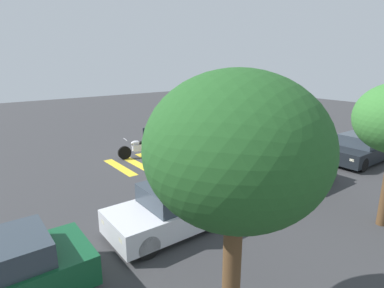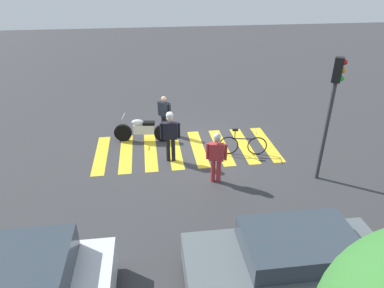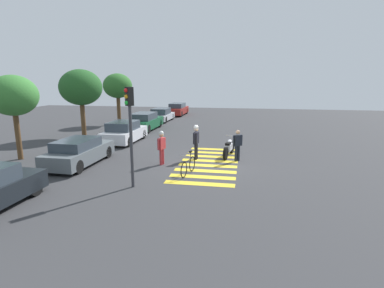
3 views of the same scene
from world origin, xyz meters
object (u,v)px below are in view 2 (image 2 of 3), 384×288
Objects in this scene: police_motorcycle at (143,130)px; officer_by_motorcycle at (170,133)px; leaning_bicycle at (243,145)px; car_grey_coupe at (288,260)px; car_white_van at (8,287)px; officer_on_foot at (164,113)px; pedestrian_bystander at (216,154)px; traffic_light_pole at (332,101)px.

officer_by_motorcycle is at bearing 119.35° from police_motorcycle.
leaning_bicycle is 5.71m from car_grey_coupe.
car_white_van is at bearing 69.91° from police_motorcycle.
officer_on_foot is 0.40× the size of car_white_van.
car_white_van is (4.88, 3.99, -0.30)m from pedestrian_bystander.
officer_by_motorcycle is at bearing 1.71° from leaning_bicycle.
traffic_light_pole is at bearing 175.31° from pedestrian_bystander.
pedestrian_bystander reaches higher than leaning_bicycle.
officer_on_foot is at bearing -69.77° from pedestrian_bystander.
officer_on_foot is 0.96× the size of pedestrian_bystander.
officer_by_motorcycle reaches higher than pedestrian_bystander.
pedestrian_bystander is 4.14m from car_grey_coupe.
pedestrian_bystander is at bearing 50.40° from leaning_bicycle.
officer_by_motorcycle is at bearing -70.27° from car_grey_coupe.
officer_by_motorcycle is 1.08× the size of pedestrian_bystander.
pedestrian_bystander is (1.32, 1.60, 0.59)m from leaning_bicycle.
pedestrian_bystander reaches higher than police_motorcycle.
traffic_light_pole is (-4.68, 3.96, 1.72)m from officer_on_foot.
officer_on_foot is at bearing -37.95° from leaning_bicycle.
police_motorcycle is 1.31× the size of leaning_bicycle.
officer_on_foot reaches higher than police_motorcycle.
leaning_bicycle is at bearing 155.82° from police_motorcycle.
pedestrian_bystander is at bearing 130.54° from officer_by_motorcycle.
car_white_van is (6.20, 5.59, 0.29)m from leaning_bicycle.
car_grey_coupe is at bearing 109.73° from officer_by_motorcycle.
leaning_bicycle is at bearing -137.97° from car_white_van.
traffic_light_pole is (-5.56, 3.47, 2.18)m from police_motorcycle.
car_white_van is (3.57, 5.51, -0.40)m from officer_by_motorcycle.
officer_by_motorcycle is 5.20m from traffic_light_pole.
officer_on_foot is 2.18m from officer_by_motorcycle.
police_motorcycle is 7.66m from car_white_van.
police_motorcycle is at bearing -31.98° from traffic_light_pole.
car_white_van is (5.58, -0.08, 0.04)m from car_grey_coupe.
police_motorcycle is at bearing -110.09° from car_white_van.
pedestrian_bystander reaches higher than car_grey_coupe.
car_grey_coupe is at bearing 112.09° from police_motorcycle.
car_white_van is 1.04× the size of traffic_light_pole.
traffic_light_pole is (-3.32, 0.27, 1.67)m from pedestrian_bystander.
officer_on_foot reaches higher than leaning_bicycle.
officer_by_motorcycle is at bearing -21.22° from traffic_light_pole.
traffic_light_pole reaches higher than leaning_bicycle.
car_grey_coupe is at bearing 55.46° from traffic_light_pole.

